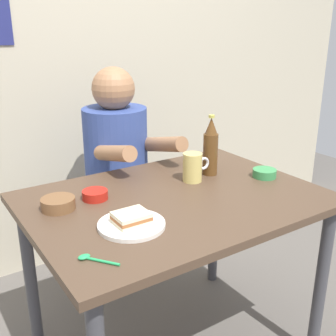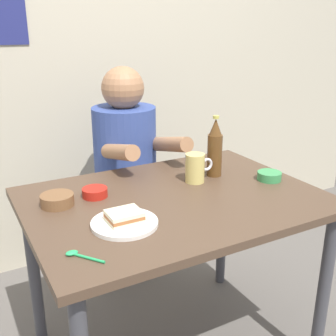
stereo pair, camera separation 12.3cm
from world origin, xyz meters
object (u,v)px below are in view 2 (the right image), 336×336
(person_seated, at_px, (126,147))
(plate_orange, at_px, (125,223))
(dining_table, at_px, (174,219))
(stool, at_px, (128,220))
(sandwich, at_px, (124,216))
(sambal_bowl_red, at_px, (95,192))
(beer_bottle, at_px, (215,149))
(beer_mug, at_px, (195,168))

(person_seated, distance_m, plate_orange, 0.81)
(dining_table, distance_m, person_seated, 0.63)
(dining_table, xyz_separation_m, stool, (0.07, 0.63, -0.30))
(sandwich, xyz_separation_m, sambal_bowl_red, (-0.01, 0.27, -0.01))
(sandwich, bearing_deg, dining_table, 26.23)
(dining_table, bearing_deg, person_seated, 83.87)
(sandwich, bearing_deg, plate_orange, 180.00)
(beer_bottle, xyz_separation_m, sambal_bowl_red, (-0.53, 0.02, -0.10))
(stool, bearing_deg, person_seated, -90.00)
(plate_orange, relative_size, beer_mug, 1.75)
(plate_orange, xyz_separation_m, beer_mug, (0.41, 0.22, 0.05))
(beer_bottle, bearing_deg, beer_mug, -166.89)
(beer_mug, bearing_deg, sambal_bowl_red, 173.34)
(beer_mug, relative_size, sambal_bowl_red, 1.31)
(stool, relative_size, sandwich, 4.09)
(sambal_bowl_red, bearing_deg, stool, 55.72)
(dining_table, height_order, sambal_bowl_red, sambal_bowl_red)
(stool, relative_size, plate_orange, 2.05)
(person_seated, relative_size, plate_orange, 3.27)
(beer_mug, xyz_separation_m, beer_bottle, (0.11, 0.03, 0.06))
(stool, distance_m, sambal_bowl_red, 0.72)
(beer_mug, bearing_deg, dining_table, -147.98)
(sandwich, relative_size, sambal_bowl_red, 1.15)
(dining_table, height_order, stool, dining_table)
(person_seated, xyz_separation_m, sandwich, (-0.33, -0.75, 0.01))
(sambal_bowl_red, bearing_deg, person_seated, 55.10)
(stool, xyz_separation_m, plate_orange, (-0.33, -0.76, 0.40))
(plate_orange, bearing_deg, stool, 66.76)
(plate_orange, relative_size, sandwich, 2.00)
(plate_orange, distance_m, beer_bottle, 0.59)
(plate_orange, height_order, sandwich, sandwich)
(stool, relative_size, beer_mug, 3.57)
(beer_bottle, bearing_deg, sambal_bowl_red, 177.55)
(sandwich, height_order, beer_bottle, beer_bottle)
(dining_table, height_order, plate_orange, plate_orange)
(person_seated, bearing_deg, sambal_bowl_red, -124.90)
(sambal_bowl_red, bearing_deg, dining_table, -28.86)
(dining_table, height_order, sandwich, sandwich)
(plate_orange, height_order, beer_bottle, beer_bottle)
(beer_mug, relative_size, beer_bottle, 0.48)
(stool, height_order, person_seated, person_seated)
(plate_orange, xyz_separation_m, beer_bottle, (0.53, 0.25, 0.11))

